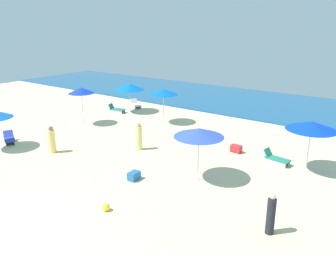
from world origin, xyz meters
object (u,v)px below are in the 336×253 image
beachgoer_0 (271,215)px  umbrella_2 (199,133)px  cooler_box_0 (134,176)px  lounge_chair_5_0 (276,159)px  lounge_chair_3_1 (136,105)px  beachgoer_2 (52,140)px  lounge_chair_1_1 (9,139)px  umbrella_0 (81,90)px  cooler_box_1 (236,149)px  beachgoer_1 (139,137)px  umbrella_5 (312,126)px  umbrella_4 (163,92)px  umbrella_3 (129,87)px  lounge_chair_3_0 (116,109)px  beach_ball_2 (106,207)px

beachgoer_0 → umbrella_2: bearing=-83.5°
umbrella_2 → cooler_box_0: (-2.40, -1.75, -2.12)m
lounge_chair_5_0 → cooler_box_0: lounge_chair_5_0 is taller
lounge_chair_3_1 → beachgoer_2: beachgoer_2 is taller
beachgoer_2 → lounge_chair_1_1: bearing=140.5°
umbrella_0 → cooler_box_1: size_ratio=4.53×
lounge_chair_5_0 → beachgoer_1: (-7.08, -2.62, 0.49)m
umbrella_0 → umbrella_5: 15.21m
umbrella_4 → umbrella_3: bearing=166.9°
umbrella_0 → umbrella_2: 11.69m
lounge_chair_1_1 → umbrella_3: umbrella_3 is taller
umbrella_3 → cooler_box_1: bearing=-16.5°
lounge_chair_3_0 → cooler_box_0: bearing=-147.4°
umbrella_2 → cooler_box_1: umbrella_2 is taller
lounge_chair_3_0 → umbrella_4: bearing=-107.4°
umbrella_3 → beachgoer_2: 9.79m
umbrella_2 → umbrella_4: (-6.86, 6.54, 0.00)m
umbrella_3 → umbrella_4: bearing=-13.1°
umbrella_3 → lounge_chair_5_0: (13.32, -3.50, -1.83)m
umbrella_2 → beach_ball_2: bearing=-108.4°
lounge_chair_3_0 → beachgoer_0: bearing=-134.4°
lounge_chair_3_1 → beachgoer_1: 10.25m
beachgoer_2 → lounge_chair_5_0: bearing=-20.1°
cooler_box_0 → cooler_box_1: size_ratio=0.94×
umbrella_2 → lounge_chair_3_0: size_ratio=1.79×
lounge_chair_5_0 → beach_ball_2: bearing=164.6°
umbrella_5 → cooler_box_1: 4.45m
beachgoer_2 → lounge_chair_3_1: bearing=58.1°
umbrella_0 → beachgoer_0: bearing=-17.9°
cooler_box_1 → beach_ball_2: (-1.43, -8.69, -0.06)m
umbrella_4 → lounge_chair_5_0: size_ratio=1.80×
lounge_chair_1_1 → beachgoer_0: beachgoer_0 is taller
lounge_chair_1_1 → umbrella_2: bearing=-53.6°
cooler_box_1 → beach_ball_2: size_ratio=1.92×
umbrella_0 → lounge_chair_3_1: 6.48m
lounge_chair_1_1 → lounge_chair_5_0: (14.24, 6.41, 0.01)m
beachgoer_1 → beachgoer_0: bearing=30.1°
lounge_chair_1_1 → lounge_chair_3_0: (0.13, 9.12, 0.01)m
umbrella_4 → beachgoer_1: 5.78m
beachgoer_2 → beach_ball_2: size_ratio=4.98×
umbrella_3 → beach_ball_2: (9.53, -11.93, -1.95)m
umbrella_0 → cooler_box_0: size_ratio=4.82×
umbrella_5 → beach_ball_2: bearing=-122.5°
lounge_chair_3_1 → cooler_box_1: bearing=-81.1°
beach_ball_2 → beachgoer_0: bearing=22.2°
beachgoer_0 → beachgoer_1: beachgoer_1 is taller
cooler_box_1 → umbrella_0: bearing=13.0°
beachgoer_0 → lounge_chair_1_1: bearing=-55.5°
umbrella_4 → beach_ball_2: 12.41m
beachgoer_1 → cooler_box_1: 5.56m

